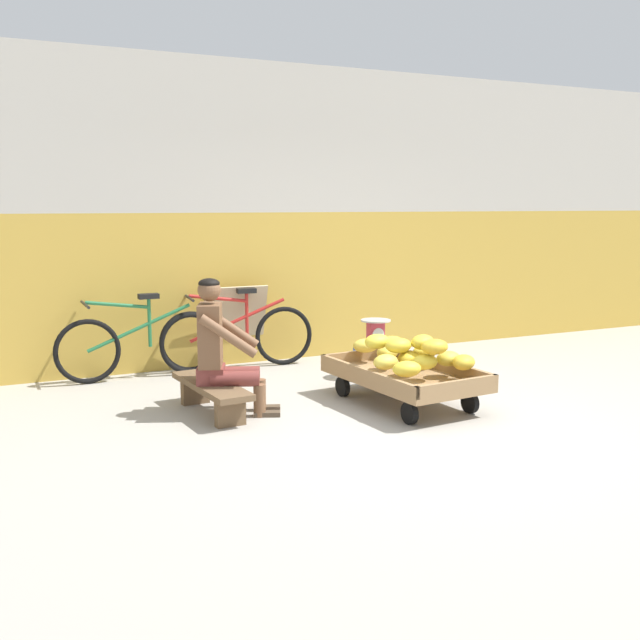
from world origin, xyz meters
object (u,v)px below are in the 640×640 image
Objects in this scene: shopping_bag at (409,374)px; banana_cart at (404,378)px; vendor_seated at (221,347)px; plastic_crate at (375,363)px; weighing_scale at (376,333)px; bicycle_far_left at (238,336)px; sign_board at (234,325)px; bicycle_near_left at (140,344)px; low_bench at (212,391)px.

banana_cart is at bearing -126.02° from shopping_bag.
vendor_seated is 3.17× the size of plastic_crate.
weighing_scale is 0.18× the size of bicycle_far_left.
sign_board is at bearing 82.08° from bicycle_far_left.
weighing_scale is at bearing 18.75° from vendor_seated.
bicycle_far_left is at bearing 2.38° from bicycle_near_left.
weighing_scale is (0.00, -0.00, 0.30)m from plastic_crate.
bicycle_near_left is (-1.88, 1.95, 0.11)m from banana_cart.
sign_board reaches higher than low_bench.
bicycle_far_left is at bearing 138.21° from plastic_crate.
vendor_seated reaches higher than shopping_bag.
sign_board is 3.63× the size of shopping_bag.
low_bench reaches higher than shopping_bag.
banana_cart is at bearing -105.48° from weighing_scale.
bicycle_far_left reaches higher than plastic_crate.
vendor_seated is 1.31× the size of sign_board.
banana_cart is 0.67m from shopping_bag.
sign_board is at bearing 125.95° from shopping_bag.
sign_board is (0.03, 0.20, 0.08)m from bicycle_far_left.
plastic_crate is 1.50× the size of shopping_bag.
low_bench is at bearing 158.11° from vendor_seated.
banana_cart reaches higher than plastic_crate.
bicycle_far_left is (0.77, 1.58, 0.15)m from low_bench.
vendor_seated is at bearing -21.89° from low_bench.
weighing_scale is at bearing -41.83° from bicycle_far_left.
plastic_crate is at bearing 104.05° from shopping_bag.
shopping_bag is at bearing -75.92° from weighing_scale.
bicycle_near_left is (-2.16, 0.96, -0.10)m from weighing_scale.
bicycle_far_left is (-0.84, 1.99, 0.11)m from banana_cart.
vendor_seated is at bearing -113.16° from bicycle_far_left.
weighing_scale is 0.58m from shopping_bag.
vendor_seated is 1.95m from sign_board.
sign_board reaches higher than bicycle_far_left.
sign_board is (-0.81, 2.20, 0.19)m from banana_cart.
low_bench is at bearing -176.51° from shopping_bag.
bicycle_far_left is (0.69, 1.61, -0.21)m from vendor_seated.
plastic_crate is 2.37m from bicycle_near_left.
plastic_crate is (0.28, 1.00, -0.09)m from banana_cart.
vendor_seated is at bearing -161.22° from plastic_crate.
weighing_scale is 1.25× the size of shopping_bag.
banana_cart is 1.04m from plastic_crate.
banana_cart is 1.66m from low_bench.
shopping_bag is at bearing -49.80° from bicycle_far_left.
vendor_seated reaches higher than bicycle_far_left.
bicycle_near_left is 2.69m from shopping_bag.
bicycle_far_left reaches higher than shopping_bag.
vendor_seated is at bearing -161.25° from weighing_scale.
shopping_bag is (2.27, -1.41, -0.23)m from bicycle_near_left.
shopping_bag is at bearing -54.05° from sign_board.
plastic_crate is at bearing 18.78° from vendor_seated.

